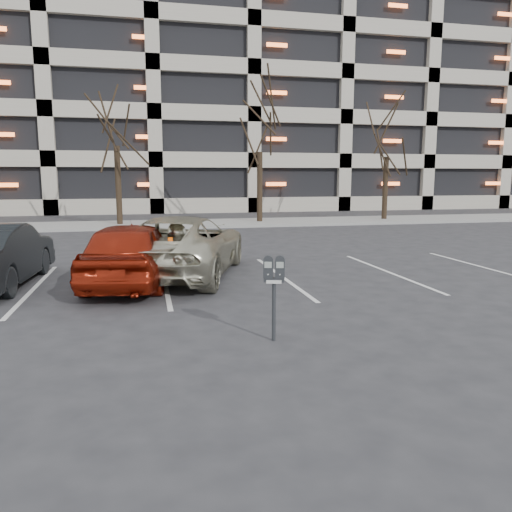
{
  "coord_description": "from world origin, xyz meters",
  "views": [
    {
      "loc": [
        -1.79,
        -9.12,
        2.4
      ],
      "look_at": [
        -0.01,
        -1.11,
        1.09
      ],
      "focal_mm": 35.0,
      "sensor_mm": 36.0,
      "label": 1
    }
  ],
  "objects_px": {
    "parking_meter": "(274,277)",
    "suv_silver": "(182,246)",
    "car_red": "(131,252)",
    "tree_c": "(260,107)",
    "tree_d": "(388,117)",
    "tree_b": "(114,95)"
  },
  "relations": [
    {
      "from": "tree_c",
      "to": "tree_b",
      "type": "bearing_deg",
      "value": 180.0
    },
    {
      "from": "tree_d",
      "to": "car_red",
      "type": "xyz_separation_m",
      "value": [
        -13.13,
        -13.77,
        -4.81
      ]
    },
    {
      "from": "parking_meter",
      "to": "car_red",
      "type": "height_order",
      "value": "car_red"
    },
    {
      "from": "tree_d",
      "to": "car_red",
      "type": "bearing_deg",
      "value": -133.63
    },
    {
      "from": "tree_c",
      "to": "car_red",
      "type": "bearing_deg",
      "value": -113.98
    },
    {
      "from": "tree_b",
      "to": "suv_silver",
      "type": "relative_size",
      "value": 1.48
    },
    {
      "from": "tree_b",
      "to": "suv_silver",
      "type": "bearing_deg",
      "value": -80.89
    },
    {
      "from": "tree_d",
      "to": "tree_c",
      "type": "bearing_deg",
      "value": 180.0
    },
    {
      "from": "tree_c",
      "to": "suv_silver",
      "type": "height_order",
      "value": "tree_c"
    },
    {
      "from": "tree_d",
      "to": "parking_meter",
      "type": "relative_size",
      "value": 6.14
    },
    {
      "from": "parking_meter",
      "to": "suv_silver",
      "type": "distance_m",
      "value": 5.42
    },
    {
      "from": "tree_b",
      "to": "tree_d",
      "type": "relative_size",
      "value": 1.12
    },
    {
      "from": "tree_c",
      "to": "parking_meter",
      "type": "distance_m",
      "value": 19.31
    },
    {
      "from": "suv_silver",
      "to": "tree_d",
      "type": "bearing_deg",
      "value": -114.12
    },
    {
      "from": "tree_d",
      "to": "suv_silver",
      "type": "distance_m",
      "value": 18.23
    },
    {
      "from": "tree_d",
      "to": "parking_meter",
      "type": "distance_m",
      "value": 21.8
    },
    {
      "from": "tree_d",
      "to": "suv_silver",
      "type": "height_order",
      "value": "tree_d"
    },
    {
      "from": "suv_silver",
      "to": "parking_meter",
      "type": "bearing_deg",
      "value": 118.54
    },
    {
      "from": "tree_b",
      "to": "tree_d",
      "type": "height_order",
      "value": "tree_b"
    },
    {
      "from": "suv_silver",
      "to": "car_red",
      "type": "xyz_separation_m",
      "value": [
        -1.2,
        -0.85,
        -0.01
      ]
    },
    {
      "from": "tree_c",
      "to": "tree_d",
      "type": "xyz_separation_m",
      "value": [
        7.0,
        0.0,
        -0.3
      ]
    },
    {
      "from": "parking_meter",
      "to": "suv_silver",
      "type": "relative_size",
      "value": 0.22
    }
  ]
}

